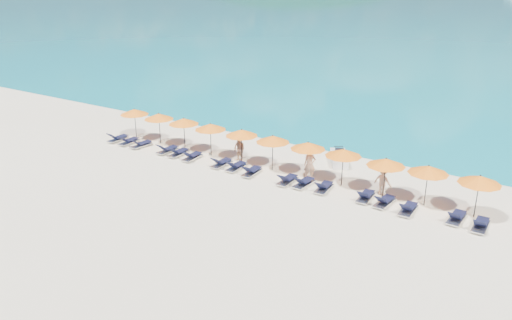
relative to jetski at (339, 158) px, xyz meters
The scene contains 35 objects.
ground 8.73m from the jetski, 110.37° to the right, with size 1400.00×1400.00×0.00m, color beige.
headland_main 613.30m from the jetski, 119.67° to the left, with size 374.00×242.00×126.50m.
headland_small 573.74m from the jetski, 105.50° to the left, with size 162.00×126.00×85.50m.
jetski is the anchor object (origin of this frame).
beachgoer_a 3.57m from the jetski, 95.38° to the right, with size 0.69×0.45×1.90m, color tan.
beachgoer_b 6.49m from the jetski, 149.26° to the right, with size 0.84×0.48×1.72m, color tan.
beachgoer_c 5.31m from the jetski, 39.24° to the right, with size 1.11×0.51×1.71m, color tan.
umbrella_0 15.47m from the jetski, 167.68° to the right, with size 2.10×2.10×2.28m.
umbrella_1 13.12m from the jetski, 165.55° to the right, with size 2.10×2.10×2.28m.
umbrella_2 10.90m from the jetski, 162.43° to the right, with size 2.10×2.10×2.28m.
umbrella_3 8.71m from the jetski, 157.27° to the right, with size 2.10×2.10×2.28m.
umbrella_4 6.51m from the jetski, 148.50° to the right, with size 2.10×2.10×2.28m.
umbrella_5 4.79m from the jetski, 132.05° to the right, with size 2.10×2.10×2.28m.
umbrella_6 3.74m from the jetski, 100.25° to the right, with size 2.10×2.10×2.28m.
umbrella_7 4.06m from the jetski, 63.50° to the right, with size 2.10×2.10×2.28m.
umbrella_8 5.73m from the jetski, 39.89° to the right, with size 2.10×2.10×2.28m.
umbrella_9 7.43m from the jetski, 27.76° to the right, with size 2.10×2.10×2.28m.
umbrella_10 9.67m from the jetski, 20.90° to the right, with size 2.10×2.10×2.28m.
lounger_0 16.24m from the jetski, 163.49° to the right, with size 0.63×1.70×0.66m.
lounger_1 15.12m from the jetski, 162.04° to the right, with size 0.70×1.73×0.66m.
lounger_2 13.93m from the jetski, 160.34° to the right, with size 0.77×1.75×0.66m.
lounger_3 11.65m from the jetski, 157.00° to the right, with size 0.72×1.73×0.66m.
lounger_4 10.73m from the jetski, 154.60° to the right, with size 0.68×1.72×0.66m.
lounger_5 9.63m from the jetski, 150.86° to the right, with size 0.76×1.75×0.66m.
lounger_6 7.61m from the jetski, 142.64° to the right, with size 0.66×1.71×0.66m.
lounger_7 6.73m from the jetski, 136.78° to the right, with size 0.66×1.71×0.66m.
lounger_8 6.00m from the jetski, 127.14° to the right, with size 0.73×1.74×0.66m.
lounger_9 4.90m from the jetski, 103.26° to the right, with size 0.64×1.71×0.66m.
lounger_10 4.63m from the jetski, 91.41° to the right, with size 0.73×1.74×0.66m.
lounger_11 4.74m from the jetski, 76.03° to the right, with size 0.77×1.75×0.66m.
lounger_12 5.73m from the jetski, 51.32° to the right, with size 0.74×1.74×0.66m.
lounger_13 6.52m from the jetski, 44.39° to the right, with size 0.77×1.75×0.66m.
lounger_14 7.65m from the jetski, 38.54° to the right, with size 0.64×1.71×0.66m.
lounger_15 9.38m from the jetski, 28.08° to the right, with size 0.69×1.72×0.66m.
lounger_16 10.48m from the jetski, 26.01° to the right, with size 0.65×1.71×0.66m.
Camera 1 is at (15.14, -20.11, 11.29)m, focal length 35.00 mm.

